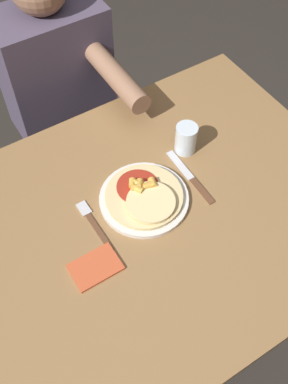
# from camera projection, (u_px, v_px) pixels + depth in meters

# --- Properties ---
(ground_plane) EXTENTS (8.00, 8.00, 0.00)m
(ground_plane) POSITION_uv_depth(u_px,v_px,m) (154.00, 312.00, 1.87)
(ground_plane) COLOR #2D2823
(dining_table) EXTENTS (1.14, 0.90, 0.78)m
(dining_table) POSITION_uv_depth(u_px,v_px,m) (158.00, 232.00, 1.33)
(dining_table) COLOR olive
(dining_table) RESTS_ON ground_plane
(plate) EXTENTS (0.25, 0.25, 0.01)m
(plate) POSITION_uv_depth(u_px,v_px,m) (144.00, 199.00, 1.25)
(plate) COLOR silver
(plate) RESTS_ON dining_table
(pizza) EXTENTS (0.22, 0.22, 0.04)m
(pizza) POSITION_uv_depth(u_px,v_px,m) (145.00, 196.00, 1.24)
(pizza) COLOR #E0C689
(pizza) RESTS_ON plate
(fork) EXTENTS (0.03, 0.18, 0.00)m
(fork) POSITION_uv_depth(u_px,v_px,m) (93.00, 222.00, 1.22)
(fork) COLOR brown
(fork) RESTS_ON dining_table
(knife) EXTENTS (0.02, 0.22, 0.00)m
(knife) POSITION_uv_depth(u_px,v_px,m) (191.00, 177.00, 1.30)
(knife) COLOR brown
(knife) RESTS_ON dining_table
(drinking_glass) EXTENTS (0.07, 0.07, 0.09)m
(drinking_glass) POSITION_uv_depth(u_px,v_px,m) (186.00, 139.00, 1.33)
(drinking_glass) COLOR silver
(drinking_glass) RESTS_ON dining_table
(napkin) EXTENTS (0.12, 0.09, 0.01)m
(napkin) POSITION_uv_depth(u_px,v_px,m) (95.00, 267.00, 1.14)
(napkin) COLOR #C6512D
(napkin) RESTS_ON dining_table
(person_diner) EXTENTS (0.37, 0.52, 1.17)m
(person_diner) POSITION_uv_depth(u_px,v_px,m) (60.00, 87.00, 1.67)
(person_diner) COLOR #2D2D38
(person_diner) RESTS_ON ground_plane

